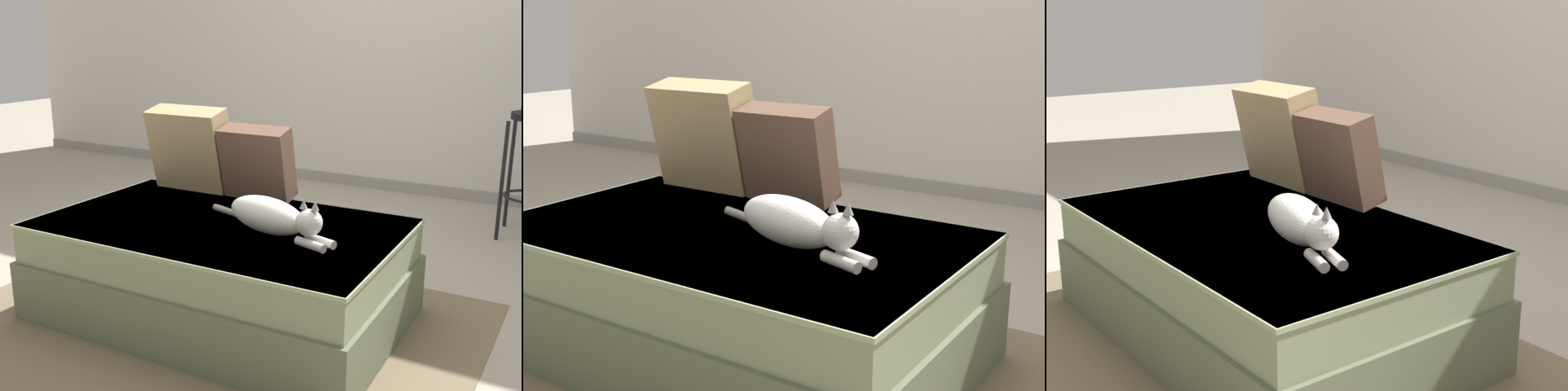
# 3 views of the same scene
# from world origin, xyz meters

# --- Properties ---
(ground_plane) EXTENTS (16.00, 16.00, 0.00)m
(ground_plane) POSITION_xyz_m (0.00, 0.00, 0.00)
(ground_plane) COLOR #A89E8E
(ground_plane) RESTS_ON ground
(wall_back_panel) EXTENTS (8.00, 0.10, 2.60)m
(wall_back_panel) POSITION_xyz_m (0.00, 2.25, 1.30)
(wall_back_panel) COLOR silver
(wall_back_panel) RESTS_ON ground
(wall_baseboard_trim) EXTENTS (8.00, 0.02, 0.09)m
(wall_baseboard_trim) POSITION_xyz_m (0.00, 2.20, 0.04)
(wall_baseboard_trim) COLOR gray
(wall_baseboard_trim) RESTS_ON ground
(area_rug) EXTENTS (2.32, 2.11, 0.01)m
(area_rug) POSITION_xyz_m (0.00, -0.70, 0.00)
(area_rug) COLOR #75664C
(area_rug) RESTS_ON ground
(couch) EXTENTS (1.63, 1.04, 0.45)m
(couch) POSITION_xyz_m (0.00, -0.40, 0.23)
(couch) COLOR #636B50
(couch) RESTS_ON ground
(throw_pillow_corner) EXTENTS (0.43, 0.25, 0.45)m
(throw_pillow_corner) POSITION_xyz_m (-0.45, -0.00, 0.68)
(throw_pillow_corner) COLOR tan
(throw_pillow_corner) RESTS_ON couch
(throw_pillow_middle) EXTENTS (0.36, 0.22, 0.38)m
(throw_pillow_middle) POSITION_xyz_m (-0.05, 0.01, 0.64)
(throw_pillow_middle) COLOR brown
(throw_pillow_middle) RESTS_ON couch
(cat) EXTENTS (0.72, 0.31, 0.19)m
(cat) POSITION_xyz_m (0.28, -0.42, 0.53)
(cat) COLOR white
(cat) RESTS_ON couch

